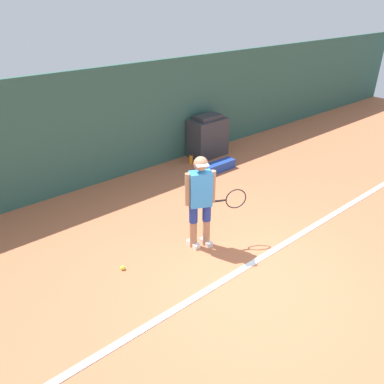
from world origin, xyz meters
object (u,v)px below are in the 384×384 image
Objects in this scene: tennis_player at (201,199)px; equipment_bag at (219,166)px; covered_chair at (208,137)px; water_bottle at (191,159)px; tennis_ball at (123,268)px.

tennis_player is 3.09m from equipment_bag.
covered_chair is at bearing 64.38° from equipment_bag.
covered_chair is at bearing 11.68° from water_bottle.
tennis_ball is 4.77m from covered_chair.
tennis_player reaches higher than equipment_bag.
water_bottle reaches higher than tennis_ball.
tennis_player is 6.51× the size of water_bottle.
water_bottle is (2.01, 2.69, -0.76)m from tennis_player.
tennis_player is at bearing -133.36° from covered_chair.
water_bottle is at bearing -168.32° from covered_chair.
tennis_ball is at bearing -154.73° from equipment_bag.
tennis_player is at bearing -11.84° from tennis_ball.
water_bottle is (-0.25, 0.73, 0.01)m from equipment_bag.
tennis_ball is 0.08× the size of equipment_bag.
equipment_bag is (2.26, 1.97, -0.77)m from tennis_player.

